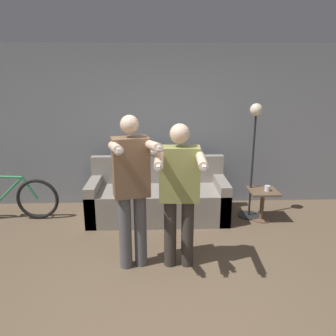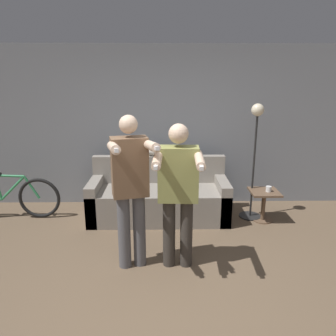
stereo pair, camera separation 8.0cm
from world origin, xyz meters
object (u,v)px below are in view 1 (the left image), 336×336
Objects in this scene: person_left at (132,185)px; person_right at (179,188)px; side_table at (263,199)px; floor_lamp at (254,145)px; bicycle at (7,199)px; cat at (158,152)px; couch at (158,199)px; cup at (267,188)px.

person_right is (0.51, -0.00, -0.04)m from person_left.
floor_lamp is at bearing 137.93° from side_table.
person_left is 1.11× the size of bicycle.
cat is at bearing 163.98° from side_table.
cat is at bearing 88.96° from couch.
side_table is 0.30× the size of bicycle.
side_table is at bearing -2.29° from bicycle.
cup is at bearing -2.60° from bicycle.
cat is (-0.22, 1.66, 0.02)m from person_right.
cup reaches higher than side_table.
person_left reaches higher than side_table.
cat is at bearing 7.34° from bicycle.
cup is at bearing 18.36° from person_left.
floor_lamp reaches higher than cat.
bicycle is (-2.28, 0.00, 0.03)m from couch.
cup is (0.05, -0.02, 0.18)m from side_table.
person_right is 1.88m from cup.
floor_lamp is (1.70, 1.34, 0.15)m from person_left.
couch is 1.26× the size of person_right.
person_left is 1.00× the size of floor_lamp.
floor_lamp is at bearing 50.97° from person_right.
person_right is 20.05× the size of cup.
cup is at bearing 42.91° from person_right.
bicycle is at bearing -172.66° from cat.
cat is 2.39m from bicycle.
person_right is 1.67m from cat.
person_left is at bearing -146.90° from side_table.
floor_lamp reaches higher than couch.
person_left reaches higher than bicycle.
couch reaches higher than cup.
couch is 1.33× the size of bicycle.
person_left is at bearing -141.69° from floor_lamp.
cat reaches higher than bicycle.
bicycle is at bearing 177.40° from cup.
cat reaches higher than side_table.
side_table is 3.85m from bicycle.
person_right is at bearing -13.57° from person_left.
cup is at bearing -6.12° from couch.
floor_lamp is 3.70× the size of side_table.
bicycle is at bearing 132.16° from person_left.
person_left is 2.51m from bicycle.
person_left is 1.06× the size of person_right.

